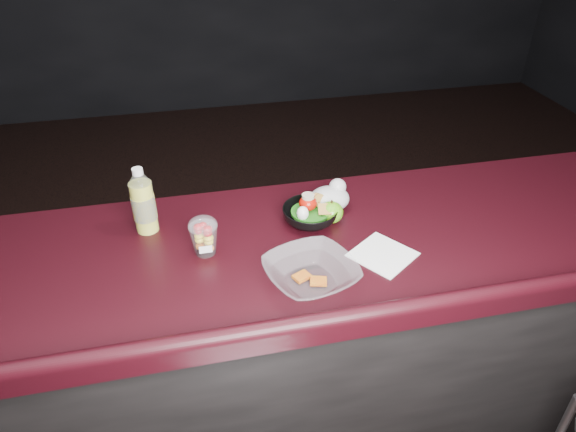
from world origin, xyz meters
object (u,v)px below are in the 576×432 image
(fruit_cup, at_px, (204,235))
(takeout_bowl, at_px, (311,273))
(lemonade_bottle, at_px, (144,205))
(green_apple, at_px, (331,212))
(snack_bowl, at_px, (310,214))

(fruit_cup, height_order, takeout_bowl, fruit_cup)
(lemonade_bottle, height_order, green_apple, lemonade_bottle)
(takeout_bowl, bearing_deg, green_apple, 63.16)
(green_apple, relative_size, takeout_bowl, 0.27)
(lemonade_bottle, distance_m, takeout_bowl, 0.57)
(lemonade_bottle, bearing_deg, snack_bowl, -7.96)
(lemonade_bottle, xyz_separation_m, fruit_cup, (0.17, -0.16, -0.03))
(lemonade_bottle, xyz_separation_m, takeout_bowl, (0.44, -0.35, -0.06))
(green_apple, distance_m, snack_bowl, 0.07)
(fruit_cup, bearing_deg, snack_bowl, 14.11)
(green_apple, height_order, takeout_bowl, green_apple)
(green_apple, height_order, snack_bowl, snack_bowl)
(fruit_cup, height_order, green_apple, fruit_cup)
(fruit_cup, relative_size, takeout_bowl, 0.40)
(snack_bowl, height_order, takeout_bowl, snack_bowl)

